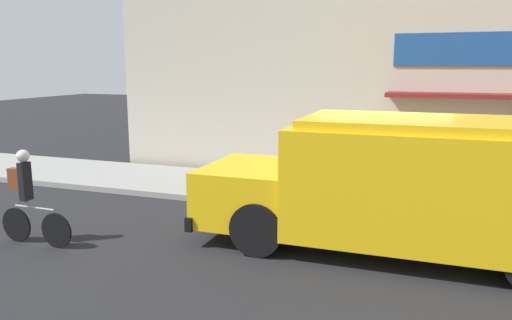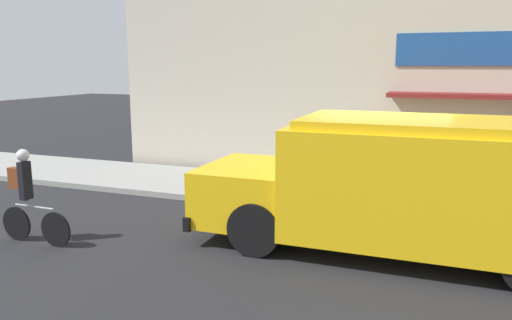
{
  "view_description": "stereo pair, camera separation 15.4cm",
  "coord_description": "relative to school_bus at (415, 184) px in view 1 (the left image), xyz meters",
  "views": [
    {
      "loc": [
        0.97,
        -9.74,
        3.03
      ],
      "look_at": [
        -2.48,
        -0.2,
        1.1
      ],
      "focal_mm": 35.0,
      "sensor_mm": 36.0,
      "label": 1
    },
    {
      "loc": [
        1.12,
        -9.68,
        3.03
      ],
      "look_at": [
        -2.48,
        -0.2,
        1.1
      ],
      "focal_mm": 35.0,
      "sensor_mm": 36.0,
      "label": 2
    }
  ],
  "objects": [
    {
      "name": "storefront",
      "position": [
        -0.68,
        4.69,
        1.72
      ],
      "size": [
        15.52,
        1.02,
        5.78
      ],
      "color": "beige",
      "rests_on": "ground_plane"
    },
    {
      "name": "cyclist",
      "position": [
        -6.19,
        -1.78,
        -0.34
      ],
      "size": [
        1.48,
        0.21,
        1.64
      ],
      "rotation": [
        0.0,
        0.0,
        -0.02
      ],
      "color": "black",
      "rests_on": "ground_plane"
    },
    {
      "name": "school_bus",
      "position": [
        0.0,
        0.0,
        0.0
      ],
      "size": [
        6.48,
        2.73,
        2.22
      ],
      "rotation": [
        0.0,
        0.0,
        -0.0
      ],
      "color": "yellow",
      "rests_on": "ground_plane"
    },
    {
      "name": "trash_bin",
      "position": [
        -1.73,
        3.8,
        -0.59
      ],
      "size": [
        0.47,
        0.47,
        0.87
      ],
      "color": "#38383D",
      "rests_on": "sidewalk"
    },
    {
      "name": "ground_plane",
      "position": [
        -0.73,
        1.57,
        -1.16
      ],
      "size": [
        70.0,
        70.0,
        0.0
      ],
      "primitive_type": "plane",
      "color": "#232326"
    },
    {
      "name": "sidewalk",
      "position": [
        -0.73,
        2.98,
        -1.09
      ],
      "size": [
        28.0,
        2.83,
        0.14
      ],
      "color": "#999993",
      "rests_on": "ground_plane"
    }
  ]
}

